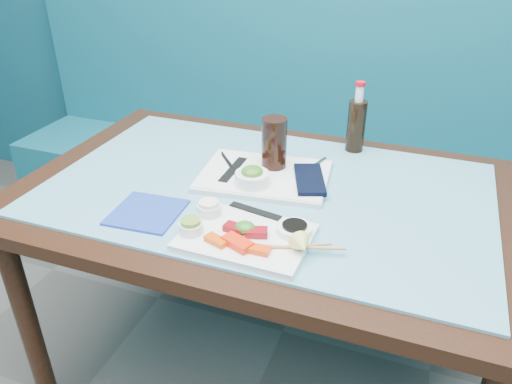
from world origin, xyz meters
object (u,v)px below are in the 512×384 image
(sashimi_plate, at_px, (246,237))
(cola_bottle_body, at_px, (356,126))
(serving_tray, at_px, (264,176))
(seaweed_bowl, at_px, (252,179))
(booth_bench, at_px, (326,178))
(cola_glass, at_px, (274,143))
(blue_napkin, at_px, (147,212))
(dining_table, at_px, (266,215))

(sashimi_plate, relative_size, cola_bottle_body, 1.82)
(serving_tray, relative_size, seaweed_bowl, 3.87)
(seaweed_bowl, height_order, cola_bottle_body, cola_bottle_body)
(booth_bench, xyz_separation_m, cola_bottle_body, (0.18, -0.50, 0.47))
(booth_bench, distance_m, cola_glass, 0.87)
(blue_napkin, bearing_deg, dining_table, 44.88)
(dining_table, xyz_separation_m, cola_glass, (-0.01, 0.11, 0.18))
(sashimi_plate, height_order, cola_glass, cola_glass)
(seaweed_bowl, bearing_deg, dining_table, 36.99)
(serving_tray, xyz_separation_m, cola_bottle_body, (0.21, 0.29, 0.08))
(cola_glass, distance_m, blue_napkin, 0.42)
(booth_bench, height_order, serving_tray, booth_bench)
(dining_table, relative_size, blue_napkin, 8.21)
(cola_glass, bearing_deg, booth_bench, 89.01)
(dining_table, distance_m, blue_napkin, 0.35)
(booth_bench, bearing_deg, cola_bottle_body, -69.73)
(seaweed_bowl, xyz_separation_m, cola_glass, (0.02, 0.13, 0.06))
(sashimi_plate, distance_m, blue_napkin, 0.28)
(dining_table, distance_m, cola_glass, 0.21)
(booth_bench, height_order, sashimi_plate, booth_bench)
(blue_napkin, bearing_deg, seaweed_bowl, 45.96)
(cola_bottle_body, xyz_separation_m, blue_napkin, (-0.43, -0.58, -0.08))
(dining_table, xyz_separation_m, cola_bottle_body, (0.18, 0.34, 0.17))
(seaweed_bowl, height_order, cola_glass, cola_glass)
(dining_table, bearing_deg, booth_bench, 90.00)
(booth_bench, bearing_deg, serving_tray, -91.65)
(booth_bench, distance_m, blue_napkin, 1.17)
(booth_bench, bearing_deg, seaweed_bowl, -92.17)
(sashimi_plate, bearing_deg, blue_napkin, 176.53)
(dining_table, bearing_deg, cola_bottle_body, 61.65)
(sashimi_plate, xyz_separation_m, seaweed_bowl, (-0.07, 0.24, 0.03))
(sashimi_plate, xyz_separation_m, blue_napkin, (-0.28, 0.02, -0.00))
(booth_bench, xyz_separation_m, dining_table, (0.00, -0.84, 0.29))
(serving_tray, relative_size, cola_bottle_body, 2.22)
(booth_bench, bearing_deg, blue_napkin, -102.61)
(dining_table, distance_m, seaweed_bowl, 0.13)
(seaweed_bowl, bearing_deg, sashimi_plate, -72.67)
(serving_tray, height_order, blue_napkin, serving_tray)
(cola_glass, distance_m, cola_bottle_body, 0.31)
(dining_table, relative_size, seaweed_bowl, 14.72)
(serving_tray, xyz_separation_m, blue_napkin, (-0.22, -0.29, -0.00))
(serving_tray, bearing_deg, blue_napkin, -133.77)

